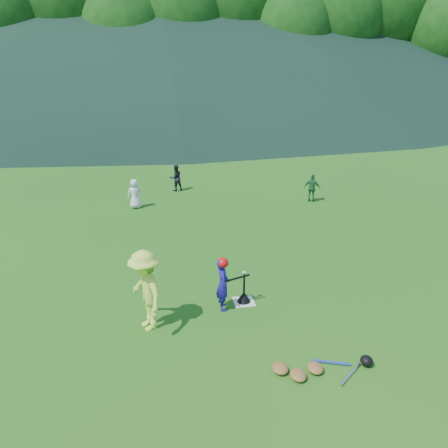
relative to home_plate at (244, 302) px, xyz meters
name	(u,v)px	position (x,y,z in m)	size (l,w,h in m)	color
ground	(244,302)	(0.00, 0.00, -0.01)	(120.00, 120.00, 0.00)	#185C15
home_plate	(244,302)	(0.00, 0.00, 0.00)	(0.45, 0.45, 0.02)	silver
baseball	(244,273)	(0.00, 0.00, 0.73)	(0.08, 0.08, 0.08)	white
batter_child	(223,284)	(-0.50, -0.15, 0.58)	(0.43, 0.28, 1.18)	navy
adult_coach	(145,291)	(-2.11, -0.59, 0.83)	(1.09, 0.63, 1.68)	#CBF147
fielder_a	(135,194)	(-2.42, 6.86, 0.52)	(0.52, 0.34, 1.06)	silver
fielder_b	(176,178)	(-0.84, 8.71, 0.52)	(0.51, 0.40, 1.05)	black
fielder_c	(312,188)	(4.01, 6.43, 0.51)	(0.61, 0.25, 1.04)	#1E672F
batting_tee	(244,297)	(0.00, 0.00, 0.12)	(0.30, 0.30, 0.68)	black
batter_gear	(224,264)	(-0.48, -0.15, 1.05)	(0.72, 0.26, 0.54)	red
equipment_pile	(315,368)	(0.73, -2.43, 0.06)	(1.80, 0.74, 0.19)	olive
outfield_fence	(168,112)	(0.00, 28.00, 0.69)	(70.07, 0.08, 1.33)	gray
tree_line	(163,15)	(0.20, 33.83, 8.20)	(70.04, 11.40, 14.82)	#382314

